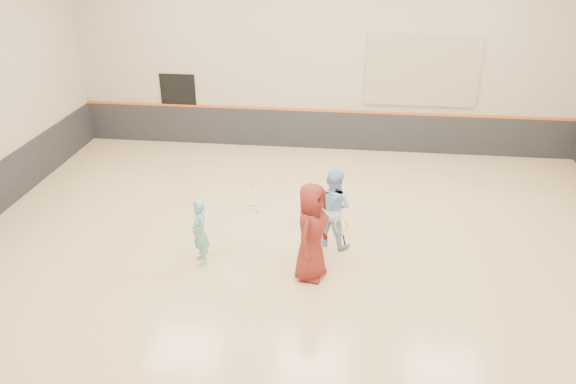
# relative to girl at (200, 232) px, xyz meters

# --- Properties ---
(room) EXTENTS (15.04, 12.04, 6.22)m
(room) POSITION_rel_girl_xyz_m (2.08, 0.78, 0.10)
(room) COLOR tan
(room) RESTS_ON ground
(wainscot_back) EXTENTS (14.90, 0.04, 1.20)m
(wainscot_back) POSITION_rel_girl_xyz_m (2.08, 6.75, -0.12)
(wainscot_back) COLOR #232326
(wainscot_back) RESTS_ON floor
(accent_stripe) EXTENTS (14.90, 0.03, 0.06)m
(accent_stripe) POSITION_rel_girl_xyz_m (2.08, 6.74, 0.50)
(accent_stripe) COLOR #D85914
(accent_stripe) RESTS_ON wall_back
(acoustic_panel) EXTENTS (3.20, 0.08, 2.00)m
(acoustic_panel) POSITION_rel_girl_xyz_m (4.88, 6.73, 1.78)
(acoustic_panel) COLOR tan
(acoustic_panel) RESTS_ON wall_back
(doorway) EXTENTS (1.10, 0.05, 2.20)m
(doorway) POSITION_rel_girl_xyz_m (-2.42, 6.76, 0.38)
(doorway) COLOR black
(doorway) RESTS_ON floor
(girl) EXTENTS (0.57, 0.63, 1.44)m
(girl) POSITION_rel_girl_xyz_m (0.00, 0.00, 0.00)
(girl) COLOR #67B3A8
(girl) RESTS_ON floor
(instructor) EXTENTS (1.06, 0.97, 1.77)m
(instructor) POSITION_rel_girl_xyz_m (2.64, 1.07, 0.17)
(instructor) COLOR #9CC2F1
(instructor) RESTS_ON floor
(young_man) EXTENTS (0.90, 1.13, 2.02)m
(young_man) POSITION_rel_girl_xyz_m (2.29, -0.23, 0.29)
(young_man) COLOR maroon
(young_man) RESTS_ON floor
(held_racket) EXTENTS (0.37, 0.37, 0.63)m
(held_racket) POSITION_rel_girl_xyz_m (2.84, 0.66, -0.03)
(held_racket) COLOR #ABC12A
(held_racket) RESTS_ON instructor
(spare_racket) EXTENTS (0.60, 0.60, 0.08)m
(spare_racket) POSITION_rel_girl_xyz_m (0.63, 2.52, -0.68)
(spare_racket) COLOR #97C12A
(spare_racket) RESTS_ON floor
(ball_under_racket) EXTENTS (0.07, 0.07, 0.07)m
(ball_under_racket) POSITION_rel_girl_xyz_m (2.12, 0.37, -0.68)
(ball_under_racket) COLOR #B1C92E
(ball_under_racket) RESTS_ON floor
(ball_in_hand) EXTENTS (0.07, 0.07, 0.07)m
(ball_in_hand) POSITION_rel_girl_xyz_m (2.48, -0.29, 0.52)
(ball_in_hand) COLOR #B2CF30
(ball_in_hand) RESTS_ON young_man
(ball_beside_spare) EXTENTS (0.07, 0.07, 0.07)m
(ball_beside_spare) POSITION_rel_girl_xyz_m (0.39, 3.70, -0.68)
(ball_beside_spare) COLOR #C7EA36
(ball_beside_spare) RESTS_ON floor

